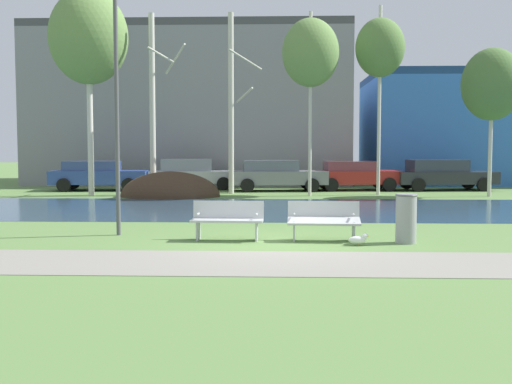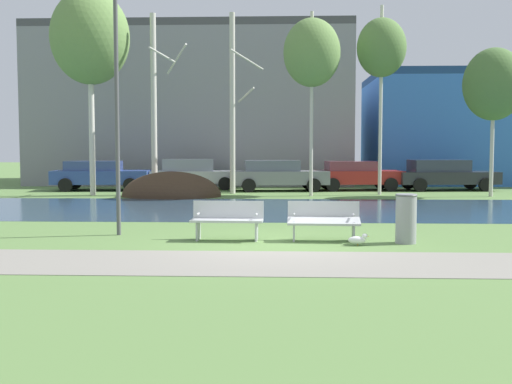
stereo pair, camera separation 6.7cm
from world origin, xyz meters
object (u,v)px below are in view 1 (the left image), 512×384
object	(u,v)px
streetlamp	(116,66)
parked_hatch_third_grey	(276,175)
bench_left	(228,219)
parked_wagon_fourth_red	(354,175)
parked_van_nearest_blue	(98,175)
parked_suv_fifth_dark	(442,174)
bench_right	(324,220)
seagull	(358,239)
trash_bin	(406,218)
parked_sedan_second_silver	(192,173)

from	to	relation	value
streetlamp	parked_hatch_third_grey	world-z (taller)	streetlamp
bench_left	parked_hatch_third_grey	bearing A→B (deg)	86.38
streetlamp	parked_wagon_fourth_red	bearing A→B (deg)	64.69
bench_left	streetlamp	world-z (taller)	streetlamp
parked_van_nearest_blue	parked_suv_fifth_dark	size ratio (longest dim) A/B	0.95
parked_van_nearest_blue	parked_wagon_fourth_red	distance (m)	12.31
bench_right	parked_van_nearest_blue	distance (m)	18.48
seagull	parked_wagon_fourth_red	distance (m)	17.21
streetlamp	parked_suv_fifth_dark	xyz separation A→B (m)	(11.62, 15.78, -3.19)
trash_bin	parked_hatch_third_grey	size ratio (longest dim) A/B	0.23
bench_right	parked_suv_fifth_dark	distance (m)	17.85
seagull	parked_suv_fifth_dark	world-z (taller)	parked_suv_fifth_dark
parked_sedan_second_silver	parked_hatch_third_grey	world-z (taller)	parked_sedan_second_silver
bench_left	bench_right	distance (m)	2.15
parked_hatch_third_grey	parked_van_nearest_blue	bearing A→B (deg)	-179.82
trash_bin	streetlamp	xyz separation A→B (m)	(-6.55, 1.00, 3.41)
trash_bin	seagull	xyz separation A→B (m)	(-1.08, -0.39, -0.42)
streetlamp	trash_bin	bearing A→B (deg)	-8.70
trash_bin	parked_hatch_third_grey	xyz separation A→B (m)	(-2.90, 16.07, 0.22)
bench_left	parked_suv_fifth_dark	xyz separation A→B (m)	(8.97, 16.49, 0.30)
bench_left	parked_hatch_third_grey	distance (m)	15.81
bench_left	parked_van_nearest_blue	size ratio (longest dim) A/B	0.35
parked_wagon_fourth_red	parked_suv_fifth_dark	xyz separation A→B (m)	(4.20, 0.08, 0.02)
parked_suv_fifth_dark	parked_wagon_fourth_red	bearing A→B (deg)	-178.87
parked_sedan_second_silver	trash_bin	bearing A→B (deg)	-67.54
seagull	parked_sedan_second_silver	size ratio (longest dim) A/B	0.10
streetlamp	parked_wagon_fourth_red	xyz separation A→B (m)	(7.42, 15.69, -3.21)
bench_left	parked_wagon_fourth_red	distance (m)	17.09
seagull	parked_suv_fifth_dark	xyz separation A→B (m)	(6.14, 17.17, 0.64)
bench_right	seagull	bearing A→B (deg)	-45.11
bench_right	parked_hatch_third_grey	world-z (taller)	parked_hatch_third_grey
trash_bin	parked_suv_fifth_dark	size ratio (longest dim) A/B	0.22
bench_left	seagull	world-z (taller)	bench_left
parked_wagon_fourth_red	parked_suv_fifth_dark	size ratio (longest dim) A/B	0.88
streetlamp	parked_wagon_fourth_red	world-z (taller)	streetlamp
bench_left	trash_bin	world-z (taller)	trash_bin
seagull	parked_van_nearest_blue	distance (m)	19.43
seagull	parked_wagon_fourth_red	world-z (taller)	parked_wagon_fourth_red
parked_wagon_fourth_red	parked_suv_fifth_dark	bearing A→B (deg)	1.13
trash_bin	parked_sedan_second_silver	distance (m)	18.45
parked_suv_fifth_dark	parked_van_nearest_blue	bearing A→B (deg)	-177.43
parked_wagon_fourth_red	bench_right	bearing A→B (deg)	-99.11
seagull	streetlamp	xyz separation A→B (m)	(-5.47, 1.40, 3.83)
bench_left	parked_hatch_third_grey	xyz separation A→B (m)	(1.00, 15.78, 0.30)
trash_bin	parked_wagon_fourth_red	world-z (taller)	parked_wagon_fourth_red
bench_left	seagull	distance (m)	2.93
seagull	parked_van_nearest_blue	bearing A→B (deg)	122.19
bench_right	streetlamp	distance (m)	5.97
parked_van_nearest_blue	parked_hatch_third_grey	size ratio (longest dim) A/B	0.99
bench_left	parked_van_nearest_blue	xyz separation A→B (m)	(-7.52, 15.75, 0.29)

